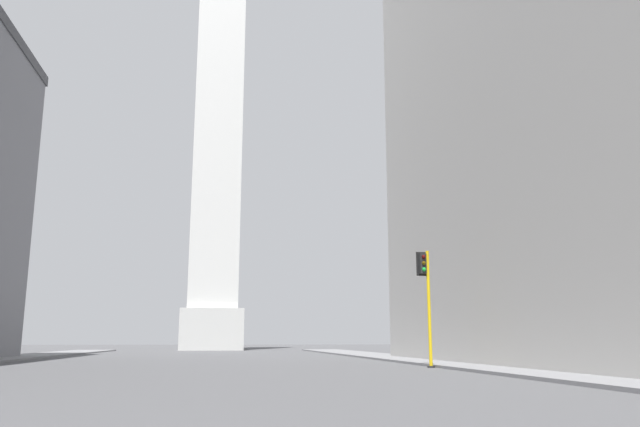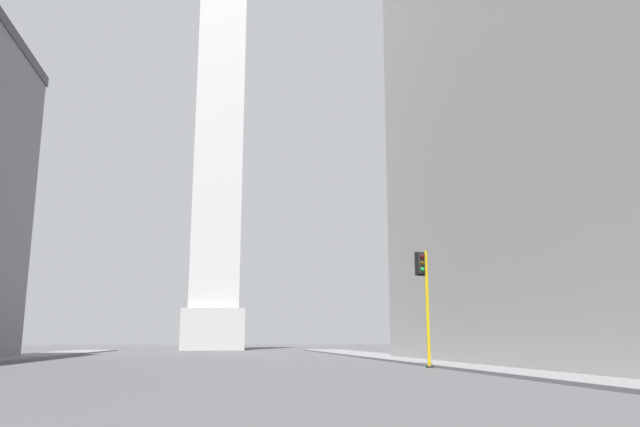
% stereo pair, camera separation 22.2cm
% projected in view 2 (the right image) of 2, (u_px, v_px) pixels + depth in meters
% --- Properties ---
extents(sidewalk_right, '(5.00, 111.78, 0.15)m').
position_uv_depth(sidewalk_right, '(473.00, 365.00, 34.38)').
color(sidewalk_right, slate).
rests_on(sidewalk_right, ground_plane).
extents(obelisk, '(8.90, 8.90, 73.89)m').
position_uv_depth(obelisk, '(220.00, 117.00, 96.95)').
color(obelisk, silver).
rests_on(obelisk, ground_plane).
extents(traffic_light_mid_right, '(0.79, 0.52, 6.27)m').
position_uv_depth(traffic_light_mid_right, '(425.00, 290.00, 33.90)').
color(traffic_light_mid_right, yellow).
rests_on(traffic_light_mid_right, ground_plane).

